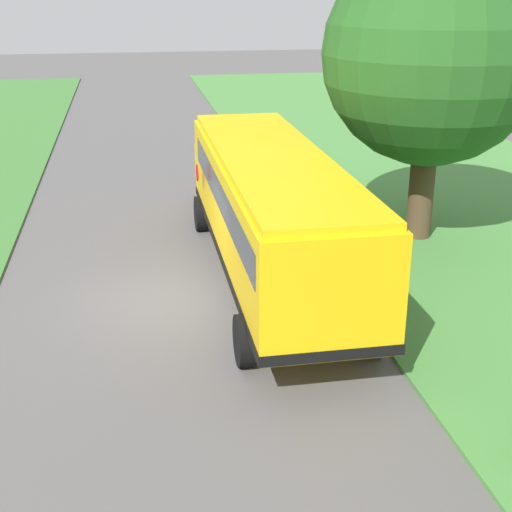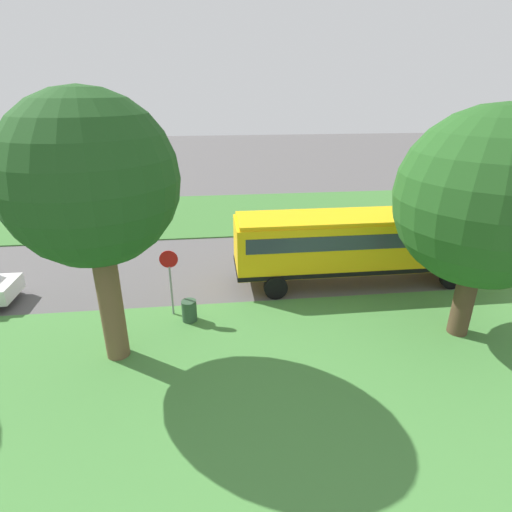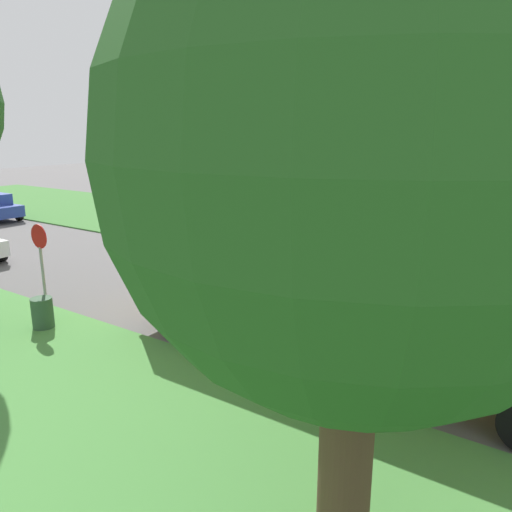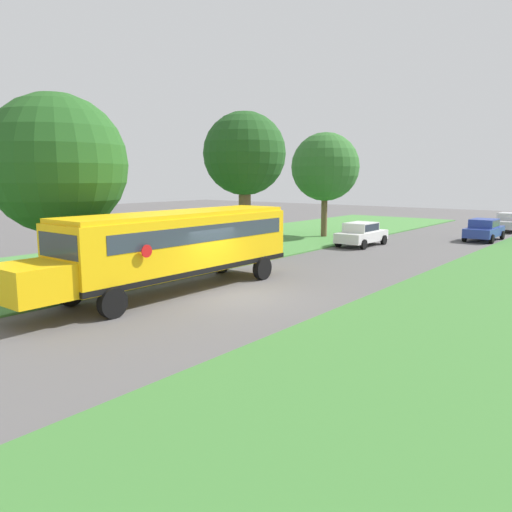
# 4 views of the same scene
# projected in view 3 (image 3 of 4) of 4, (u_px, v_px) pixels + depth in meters

# --- Properties ---
(ground_plane) EXTENTS (120.00, 120.00, 0.00)m
(ground_plane) POSITION_uv_depth(u_px,v_px,m) (353.00, 323.00, 13.91)
(ground_plane) COLOR #565454
(grass_far_side) EXTENTS (10.00, 80.00, 0.07)m
(grass_far_side) POSITION_uv_depth(u_px,v_px,m) (440.00, 255.00, 21.10)
(grass_far_side) COLOR #3D7533
(grass_far_side) RESTS_ON ground
(school_bus) EXTENTS (2.84, 12.42, 3.16)m
(school_bus) POSITION_uv_depth(u_px,v_px,m) (347.00, 284.00, 11.05)
(school_bus) COLOR yellow
(school_bus) RESTS_ON ground
(oak_tree_beside_bus) EXTENTS (5.72, 5.72, 7.88)m
(oak_tree_beside_bus) POSITION_uv_depth(u_px,v_px,m) (356.00, 156.00, 5.39)
(oak_tree_beside_bus) COLOR #4C3826
(oak_tree_beside_bus) RESTS_ON ground
(stop_sign) EXTENTS (0.08, 0.68, 2.74)m
(stop_sign) POSITION_uv_depth(u_px,v_px,m) (41.00, 260.00, 13.80)
(stop_sign) COLOR gray
(stop_sign) RESTS_ON ground
(trash_bin) EXTENTS (0.56, 0.56, 0.90)m
(trash_bin) POSITION_uv_depth(u_px,v_px,m) (43.00, 314.00, 13.33)
(trash_bin) COLOR #2D4C33
(trash_bin) RESTS_ON ground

